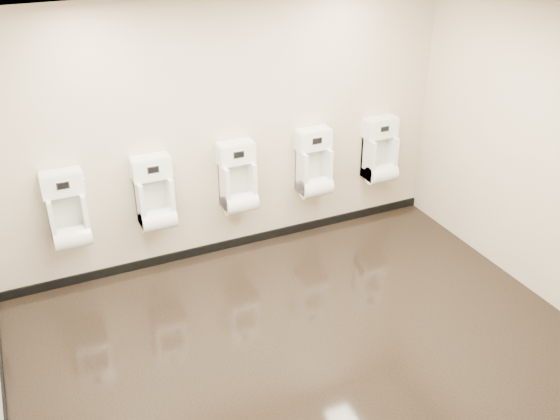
# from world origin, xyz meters

# --- Properties ---
(ground) EXTENTS (5.00, 3.50, 0.00)m
(ground) POSITION_xyz_m (0.00, 0.00, 0.00)
(ground) COLOR black
(ground) RESTS_ON ground
(ceiling) EXTENTS (5.00, 3.50, 0.00)m
(ceiling) POSITION_xyz_m (0.00, 0.00, 2.80)
(ceiling) COLOR silver
(back_wall) EXTENTS (5.00, 0.02, 2.80)m
(back_wall) POSITION_xyz_m (0.00, 1.75, 1.40)
(back_wall) COLOR beige
(back_wall) RESTS_ON ground
(front_wall) EXTENTS (5.00, 0.02, 2.80)m
(front_wall) POSITION_xyz_m (0.00, -1.75, 1.40)
(front_wall) COLOR beige
(front_wall) RESTS_ON ground
(right_wall) EXTENTS (0.02, 3.50, 2.80)m
(right_wall) POSITION_xyz_m (2.50, 0.00, 1.40)
(right_wall) COLOR beige
(right_wall) RESTS_ON ground
(skirting_back) EXTENTS (5.00, 0.02, 0.10)m
(skirting_back) POSITION_xyz_m (0.00, 1.74, 0.05)
(skirting_back) COLOR black
(skirting_back) RESTS_ON ground
(urinal_0) EXTENTS (0.40, 0.30, 0.75)m
(urinal_0) POSITION_xyz_m (-1.68, 1.62, 0.86)
(urinal_0) COLOR white
(urinal_0) RESTS_ON back_wall
(urinal_1) EXTENTS (0.40, 0.30, 0.75)m
(urinal_1) POSITION_xyz_m (-0.83, 1.62, 0.86)
(urinal_1) COLOR white
(urinal_1) RESTS_ON back_wall
(urinal_2) EXTENTS (0.40, 0.30, 0.75)m
(urinal_2) POSITION_xyz_m (0.07, 1.62, 0.86)
(urinal_2) COLOR white
(urinal_2) RESTS_ON back_wall
(urinal_3) EXTENTS (0.40, 0.30, 0.75)m
(urinal_3) POSITION_xyz_m (0.98, 1.62, 0.86)
(urinal_3) COLOR white
(urinal_3) RESTS_ON back_wall
(urinal_4) EXTENTS (0.40, 0.30, 0.75)m
(urinal_4) POSITION_xyz_m (1.84, 1.62, 0.86)
(urinal_4) COLOR white
(urinal_4) RESTS_ON back_wall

